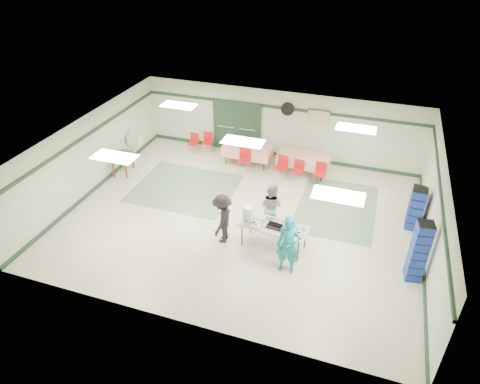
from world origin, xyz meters
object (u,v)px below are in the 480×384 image
(chair_c, at_px, (320,171))
(dining_table_b, at_px, (247,151))
(serving_table, at_px, (274,227))
(crate_stack_red, at_px, (415,204))
(crate_stack_blue_a, at_px, (416,209))
(chair_a, at_px, (298,168))
(dining_table_a, at_px, (304,160))
(chair_loose_b, at_px, (194,141))
(volunteer_grey, at_px, (271,206))
(chair_d, at_px, (245,157))
(crate_stack_blue_b, at_px, (419,252))
(broom, at_px, (124,154))
(printer_table, at_px, (122,158))
(chair_loose_a, at_px, (208,140))
(volunteer_teal, at_px, (288,245))
(chair_b, at_px, (282,165))
(office_printer, at_px, (135,139))
(volunteer_dark, at_px, (222,219))

(chair_c, bearing_deg, dining_table_b, 171.09)
(serving_table, height_order, dining_table_b, dining_table_b)
(serving_table, height_order, crate_stack_red, crate_stack_red)
(crate_stack_blue_a, bearing_deg, chair_a, 157.25)
(dining_table_a, bearing_deg, dining_table_b, -175.50)
(dining_table_a, xyz_separation_m, chair_loose_b, (-4.58, 0.28, -0.07))
(volunteer_grey, bearing_deg, chair_d, -44.45)
(crate_stack_blue_b, bearing_deg, broom, 165.14)
(chair_c, xyz_separation_m, chair_loose_b, (-5.31, 0.85, -0.02))
(crate_stack_blue_b, bearing_deg, chair_d, 146.12)
(printer_table, bearing_deg, chair_loose_b, 40.75)
(broom, bearing_deg, printer_table, -87.74)
(chair_loose_a, bearing_deg, dining_table_a, -16.01)
(dining_table_a, height_order, broom, broom)
(volunteer_grey, relative_size, crate_stack_blue_a, 1.15)
(volunteer_teal, bearing_deg, crate_stack_blue_b, 11.06)
(crate_stack_blue_a, height_order, broom, crate_stack_blue_a)
(dining_table_a, relative_size, chair_loose_a, 2.27)
(chair_b, xyz_separation_m, chair_loose_a, (-3.34, 1.05, -0.01))
(serving_table, height_order, chair_loose_a, chair_loose_a)
(dining_table_a, distance_m, office_printer, 6.51)
(chair_a, distance_m, chair_c, 0.81)
(serving_table, distance_m, crate_stack_blue_b, 3.85)
(dining_table_a, xyz_separation_m, chair_loose_a, (-4.04, 0.48, -0.05))
(chair_a, bearing_deg, chair_b, -170.52)
(volunteer_dark, bearing_deg, chair_d, -172.75)
(crate_stack_blue_a, bearing_deg, volunteer_teal, -135.96)
(dining_table_b, bearing_deg, volunteer_teal, -61.05)
(broom, bearing_deg, crate_stack_blue_b, -27.92)
(chair_b, xyz_separation_m, chair_c, (1.43, -0.00, -0.02))
(serving_table, height_order, chair_b, chair_b)
(dining_table_b, distance_m, crate_stack_red, 6.37)
(chair_c, distance_m, printer_table, 7.30)
(serving_table, bearing_deg, volunteer_grey, 117.55)
(serving_table, xyz_separation_m, volunteer_grey, (-0.32, 0.85, 0.08))
(volunteer_dark, bearing_deg, volunteer_teal, 70.47)
(dining_table_a, relative_size, office_printer, 3.93)
(chair_a, distance_m, chair_d, 2.05)
(volunteer_dark, xyz_separation_m, chair_loose_b, (-3.15, 5.00, -0.29))
(crate_stack_blue_b, bearing_deg, dining_table_a, 130.27)
(chair_c, bearing_deg, crate_stack_blue_b, -49.75)
(chair_a, distance_m, chair_loose_b, 4.58)
(volunteer_dark, xyz_separation_m, dining_table_b, (-0.77, 4.72, -0.22))
(volunteer_teal, bearing_deg, volunteer_grey, 116.66)
(volunteer_dark, height_order, broom, volunteer_dark)
(volunteer_dark, height_order, dining_table_b, volunteer_dark)
(chair_a, relative_size, chair_loose_b, 0.99)
(chair_d, xyz_separation_m, chair_loose_a, (-1.91, 1.04, -0.06))
(chair_loose_b, bearing_deg, volunteer_teal, -40.80)
(crate_stack_blue_b, bearing_deg, volunteer_dark, -178.77)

